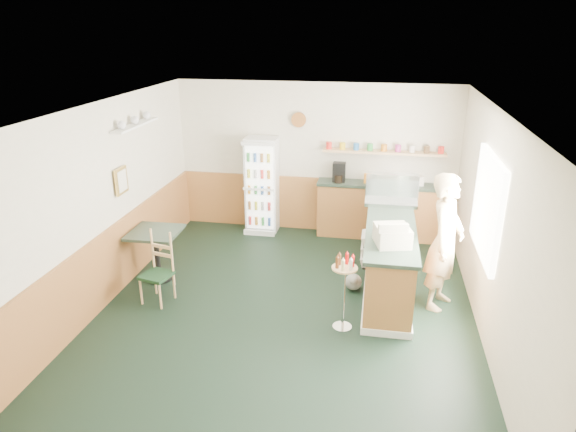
% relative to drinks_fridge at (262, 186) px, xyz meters
% --- Properties ---
extents(ground, '(6.00, 6.00, 0.00)m').
position_rel_drinks_fridge_xyz_m(ground, '(0.94, -2.74, -0.87)').
color(ground, black).
rests_on(ground, ground).
extents(room_envelope, '(5.04, 6.02, 2.72)m').
position_rel_drinks_fridge_xyz_m(room_envelope, '(0.71, -2.01, 0.65)').
color(room_envelope, beige).
rests_on(room_envelope, ground).
extents(service_counter, '(0.68, 3.01, 1.01)m').
position_rel_drinks_fridge_xyz_m(service_counter, '(2.29, -1.66, -0.41)').
color(service_counter, '#AD7738').
rests_on(service_counter, ground).
extents(back_counter, '(2.24, 0.42, 1.69)m').
position_rel_drinks_fridge_xyz_m(back_counter, '(2.13, 0.06, -0.32)').
color(back_counter, '#AD7738').
rests_on(back_counter, ground).
extents(drinks_fridge, '(0.57, 0.51, 1.74)m').
position_rel_drinks_fridge_xyz_m(drinks_fridge, '(0.00, 0.00, 0.00)').
color(drinks_fridge, white).
rests_on(drinks_fridge, ground).
extents(display_case, '(0.80, 0.42, 0.45)m').
position_rel_drinks_fridge_xyz_m(display_case, '(2.29, -0.99, 0.36)').
color(display_case, silver).
rests_on(display_case, service_counter).
extents(cash_register, '(0.50, 0.52, 0.24)m').
position_rel_drinks_fridge_xyz_m(cash_register, '(2.29, -2.56, 0.26)').
color(cash_register, beige).
rests_on(cash_register, service_counter).
extents(shopkeeper, '(0.66, 0.75, 1.88)m').
position_rel_drinks_fridge_xyz_m(shopkeeper, '(2.99, -2.20, 0.07)').
color(shopkeeper, tan).
rests_on(shopkeeper, ground).
extents(condiment_stand, '(0.32, 0.32, 1.00)m').
position_rel_drinks_fridge_xyz_m(condiment_stand, '(1.74, -3.01, -0.23)').
color(condiment_stand, silver).
rests_on(condiment_stand, ground).
extents(newspaper_rack, '(0.09, 0.41, 0.49)m').
position_rel_drinks_fridge_xyz_m(newspaper_rack, '(1.93, -1.59, -0.39)').
color(newspaper_rack, black).
rests_on(newspaper_rack, ground).
extents(cafe_table, '(0.72, 0.72, 0.78)m').
position_rel_drinks_fridge_xyz_m(cafe_table, '(-1.11, -2.18, -0.32)').
color(cafe_table, black).
rests_on(cafe_table, ground).
extents(cafe_chair, '(0.45, 0.45, 1.00)m').
position_rel_drinks_fridge_xyz_m(cafe_chair, '(-0.84, -2.72, -0.35)').
color(cafe_chair, black).
rests_on(cafe_chair, ground).
extents(dog_doorstop, '(0.24, 0.31, 0.29)m').
position_rel_drinks_fridge_xyz_m(dog_doorstop, '(1.81, -2.01, -0.73)').
color(dog_doorstop, gray).
rests_on(dog_doorstop, ground).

